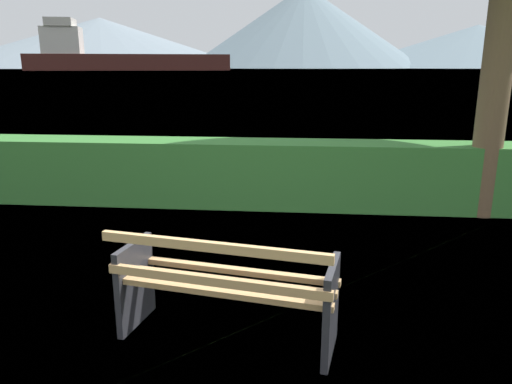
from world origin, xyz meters
TOP-DOWN VIEW (x-y plane):
  - ground_plane at (0.00, 0.00)m, footprint 1400.00×1400.00m
  - water_surface at (0.00, 306.57)m, footprint 620.00×620.00m
  - park_bench at (-0.01, -0.06)m, footprint 1.68×0.85m
  - hedge_row at (0.00, 3.58)m, footprint 8.71×0.73m
  - cargo_ship_large at (-89.80, 227.48)m, footprint 95.57×38.22m
  - distant_hills at (-33.48, 562.34)m, footprint 756.57×378.09m

SIDE VIEW (x-z plane):
  - ground_plane at x=0.00m, z-range 0.00..0.00m
  - water_surface at x=0.00m, z-range 0.00..0.00m
  - park_bench at x=-0.01m, z-range -0.01..0.86m
  - hedge_row at x=0.00m, z-range 0.00..0.94m
  - cargo_ship_large at x=-89.80m, z-range -5.17..18.29m
  - distant_hills at x=-33.48m, z-range -11.38..75.44m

